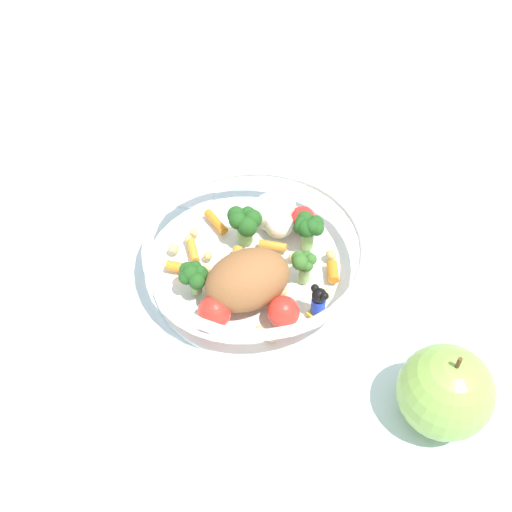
# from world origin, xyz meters

# --- Properties ---
(ground_plane) EXTENTS (2.40, 2.40, 0.00)m
(ground_plane) POSITION_xyz_m (0.00, 0.00, 0.00)
(ground_plane) COLOR silver
(food_container) EXTENTS (0.23, 0.23, 0.07)m
(food_container) POSITION_xyz_m (-0.01, -0.01, 0.03)
(food_container) COLOR white
(food_container) RESTS_ON ground_plane
(loose_apple) EXTENTS (0.08, 0.08, 0.09)m
(loose_apple) POSITION_xyz_m (0.19, 0.09, 0.04)
(loose_apple) COLOR #8CB74C
(loose_apple) RESTS_ON ground_plane
(folded_napkin) EXTENTS (0.18, 0.17, 0.01)m
(folded_napkin) POSITION_xyz_m (-0.21, -0.07, 0.00)
(folded_napkin) COLOR white
(folded_napkin) RESTS_ON ground_plane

